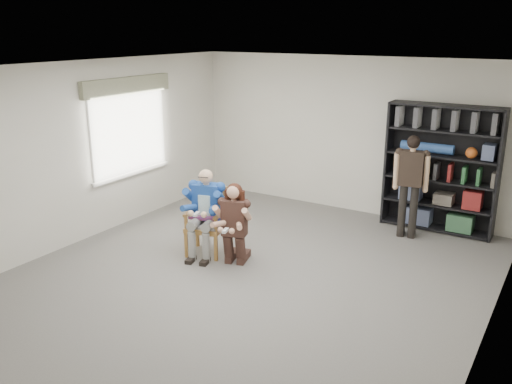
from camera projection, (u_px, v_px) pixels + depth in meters
The scene contains 8 objects.
room_shell at pixel (245, 180), 6.91m from camera, with size 6.00×7.00×2.80m, color silver, non-canonical shape.
floor at pixel (245, 279), 7.32m from camera, with size 6.00×7.00×0.01m, color slate.
window_left at pixel (130, 128), 9.14m from camera, with size 0.16×2.00×1.75m, color white, non-canonical shape.
armchair at pixel (206, 222), 8.03m from camera, with size 0.58×0.56×1.01m, color #A78132, non-canonical shape.
seated_man at pixel (206, 212), 7.98m from camera, with size 0.56×0.78×1.31m, color #193F95, non-canonical shape.
kneeling_woman at pixel (234, 225), 7.61m from camera, with size 0.50×0.80×1.20m, color #37241D, non-canonical shape.
bookshelf at pixel (441, 169), 8.84m from camera, with size 1.80×0.38×2.10m, color black, non-canonical shape.
standing_man at pixel (410, 187), 8.57m from camera, with size 0.52×0.29×1.68m, color black, non-canonical shape.
Camera 1 is at (3.60, -5.60, 3.27)m, focal length 38.00 mm.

